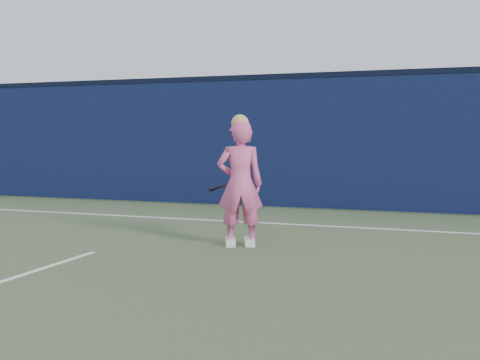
% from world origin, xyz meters
% --- Properties ---
extents(ground, '(80.00, 80.00, 0.00)m').
position_xyz_m(ground, '(0.00, 0.00, 0.00)').
color(ground, '#36482C').
rests_on(ground, ground).
extents(backstop_wall, '(24.00, 0.40, 2.50)m').
position_xyz_m(backstop_wall, '(0.00, 6.50, 1.25)').
color(backstop_wall, '#0C1338').
rests_on(backstop_wall, ground).
extents(wall_cap, '(24.00, 0.42, 0.10)m').
position_xyz_m(wall_cap, '(0.00, 6.50, 2.55)').
color(wall_cap, black).
rests_on(wall_cap, backstop_wall).
extents(player, '(0.68, 0.57, 1.66)m').
position_xyz_m(player, '(1.49, 2.04, 0.80)').
color(player, '#E15794').
rests_on(player, ground).
extents(racket, '(0.46, 0.44, 0.32)m').
position_xyz_m(racket, '(1.30, 2.49, 0.78)').
color(racket, black).
rests_on(racket, ground).
extents(court_lines, '(11.00, 12.04, 0.01)m').
position_xyz_m(court_lines, '(0.00, -0.33, 0.01)').
color(court_lines, white).
rests_on(court_lines, court_surface).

